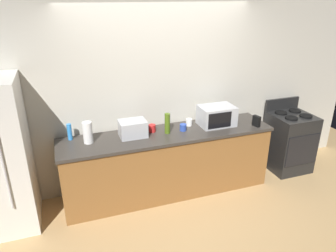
# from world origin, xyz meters

# --- Properties ---
(ground_plane) EXTENTS (8.00, 8.00, 0.00)m
(ground_plane) POSITION_xyz_m (0.00, 0.00, 0.00)
(ground_plane) COLOR tan
(back_wall) EXTENTS (6.40, 0.10, 2.70)m
(back_wall) POSITION_xyz_m (0.00, 0.81, 1.35)
(back_wall) COLOR beige
(back_wall) RESTS_ON ground_plane
(counter_run) EXTENTS (2.84, 0.64, 0.90)m
(counter_run) POSITION_xyz_m (0.00, 0.40, 0.45)
(counter_run) COLOR brown
(counter_run) RESTS_ON ground_plane
(stove_range) EXTENTS (0.60, 0.61, 1.08)m
(stove_range) POSITION_xyz_m (2.00, 0.40, 0.46)
(stove_range) COLOR black
(stove_range) RESTS_ON ground_plane
(microwave) EXTENTS (0.48, 0.35, 0.27)m
(microwave) POSITION_xyz_m (0.73, 0.45, 1.04)
(microwave) COLOR #B7BABF
(microwave) RESTS_ON counter_run
(toaster_oven) EXTENTS (0.34, 0.26, 0.21)m
(toaster_oven) POSITION_xyz_m (-0.46, 0.46, 1.01)
(toaster_oven) COLOR #B7BABF
(toaster_oven) RESTS_ON counter_run
(paper_towel_roll) EXTENTS (0.12, 0.12, 0.27)m
(paper_towel_roll) POSITION_xyz_m (-1.02, 0.45, 1.04)
(paper_towel_roll) COLOR white
(paper_towel_roll) RESTS_ON counter_run
(cordless_phone) EXTENTS (0.08, 0.12, 0.15)m
(cordless_phone) POSITION_xyz_m (1.23, 0.22, 0.98)
(cordless_phone) COLOR black
(cordless_phone) RESTS_ON counter_run
(bottle_olive_oil) EXTENTS (0.07, 0.07, 0.27)m
(bottle_olive_oil) POSITION_xyz_m (-0.01, 0.40, 1.04)
(bottle_olive_oil) COLOR #4C6B19
(bottle_olive_oil) RESTS_ON counter_run
(bottle_spray_cleaner) EXTENTS (0.06, 0.06, 0.21)m
(bottle_spray_cleaner) POSITION_xyz_m (-1.22, 0.62, 1.00)
(bottle_spray_cleaner) COLOR #338CE5
(bottle_spray_cleaner) RESTS_ON counter_run
(mug_blue) EXTENTS (0.09, 0.09, 0.09)m
(mug_blue) POSITION_xyz_m (0.22, 0.41, 0.94)
(mug_blue) COLOR #2D4CB2
(mug_blue) RESTS_ON counter_run
(mug_white) EXTENTS (0.08, 0.08, 0.10)m
(mug_white) POSITION_xyz_m (0.36, 0.55, 0.95)
(mug_white) COLOR white
(mug_white) RESTS_ON counter_run
(mug_red) EXTENTS (0.09, 0.09, 0.10)m
(mug_red) POSITION_xyz_m (-0.18, 0.51, 0.95)
(mug_red) COLOR red
(mug_red) RESTS_ON counter_run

